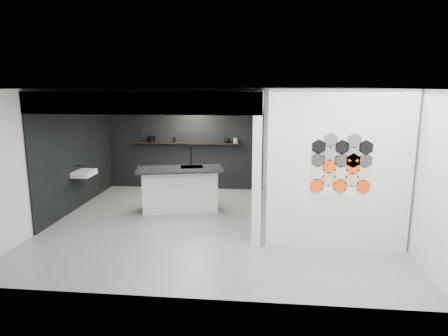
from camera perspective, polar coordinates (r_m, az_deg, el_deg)
floor at (r=8.46m, az=-0.89°, el=-8.08°), size 7.00×6.00×0.01m
partition_panel at (r=7.17m, az=16.02°, el=-0.48°), size 2.45×0.15×2.80m
bay_clad_back at (r=11.23m, az=-5.71°, el=3.00°), size 4.40×0.04×2.35m
bay_clad_left at (r=10.09m, az=-20.18°, el=1.36°), size 0.04×4.00×2.35m
bulkhead at (r=9.19m, az=-8.37°, el=9.65°), size 4.40×4.00×0.40m
corner_column at (r=7.11m, az=4.69°, el=-2.02°), size 0.16×0.16×2.35m
fascia_beam at (r=7.35m, az=-12.08°, el=9.05°), size 4.40×0.16×0.40m
wall_basin at (r=9.87m, az=-19.35°, el=-0.72°), size 0.40×0.60×0.12m
display_shelf at (r=11.09m, az=-5.32°, el=3.55°), size 3.00×0.15×0.04m
kitchen_island at (r=9.30m, az=-6.29°, el=-2.92°), size 2.07×1.27×1.55m
stockpot at (r=11.31m, az=-10.27°, el=4.10°), size 0.25×0.25×0.16m
kettle at (r=10.92m, az=0.45°, el=3.95°), size 0.17×0.17×0.14m
glass_bowl at (r=10.90m, az=1.66°, el=3.80°), size 0.15×0.15×0.09m
glass_vase at (r=10.90m, az=1.66°, el=3.94°), size 0.13×0.13×0.14m
bottle_dark at (r=11.16m, az=-7.10°, el=4.04°), size 0.06×0.06×0.14m
utensil_cup at (r=11.31m, az=-10.12°, el=3.92°), size 0.08×0.08×0.10m
hex_tile_cluster at (r=7.07m, az=16.45°, el=0.20°), size 1.04×0.02×1.16m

